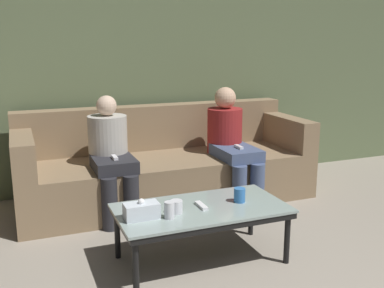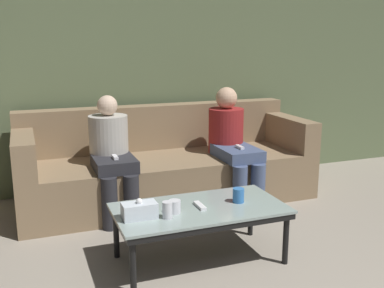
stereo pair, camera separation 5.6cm
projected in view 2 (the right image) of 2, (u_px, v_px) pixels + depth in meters
The scene contains 10 objects.
wall_back at pixel (150, 61), 4.58m from camera, with size 12.00×0.06×2.60m.
couch at pixel (167, 167), 4.31m from camera, with size 2.73×0.94×0.87m.
coffee_table at pixel (200, 212), 3.06m from camera, with size 1.16×0.60×0.39m.
cup_near_left at pixel (175, 207), 2.94m from camera, with size 0.08×0.08×0.09m.
cup_near_right at pixel (238, 195), 3.13m from camera, with size 0.08×0.08×0.10m.
cup_far_center at pixel (167, 210), 2.84m from camera, with size 0.07×0.07×0.11m.
tissue_box at pixel (140, 210), 2.85m from camera, with size 0.22×0.12×0.13m.
game_remote at pixel (200, 206), 3.04m from camera, with size 0.04×0.15×0.02m.
seated_person_left_end at pixel (112, 152), 3.86m from camera, with size 0.34×0.67×1.04m.
seated_person_mid_left at pixel (232, 141), 4.23m from camera, with size 0.34×0.73×1.07m.
Camera 2 is at (-1.25, -0.93, 1.49)m, focal length 42.00 mm.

